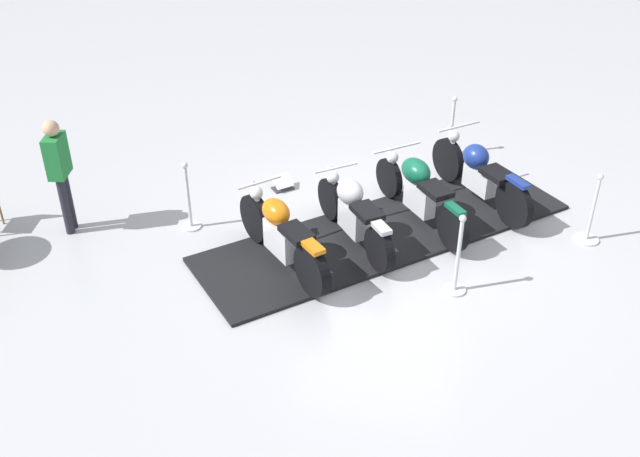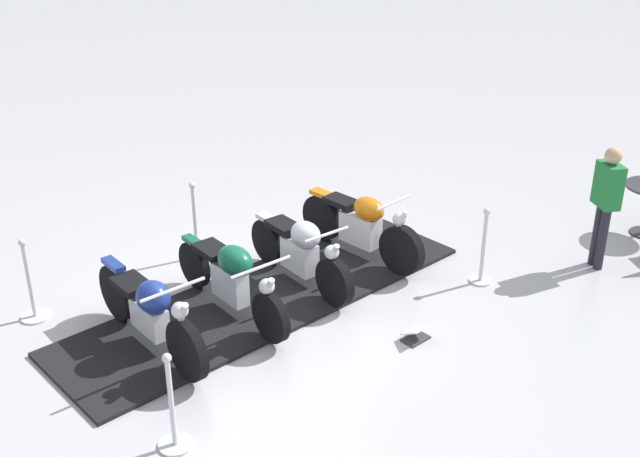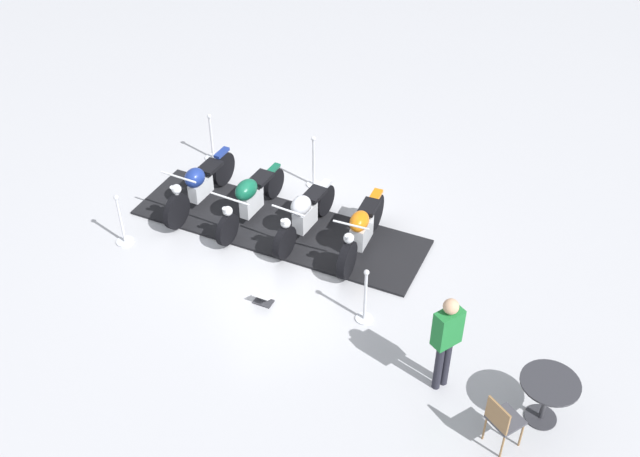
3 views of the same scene
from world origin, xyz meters
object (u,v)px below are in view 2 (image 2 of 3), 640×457
at_px(bystander_person, 606,197).
at_px(stanchion_left_mid, 196,231).
at_px(info_placard, 416,335).
at_px(motorcycle_navy, 150,311).
at_px(motorcycle_chrome, 301,251).
at_px(stanchion_left_front, 32,295).
at_px(stanchion_right_front, 173,418).
at_px(stanchion_right_rear, 483,256).
at_px(motorcycle_copper, 362,225).
at_px(motorcycle_forest, 232,276).

bearing_deg(bystander_person, stanchion_left_mid, -13.78).
xyz_separation_m(info_placard, bystander_person, (-1.86, 2.58, 0.95)).
xyz_separation_m(motorcycle_navy, motorcycle_chrome, (-1.52, 1.57, -0.02)).
relative_size(stanchion_left_front, stanchion_right_front, 1.01).
xyz_separation_m(stanchion_left_front, bystander_person, (-1.50, 7.10, 0.70)).
distance_m(motorcycle_navy, stanchion_right_rear, 4.25).
bearing_deg(info_placard, stanchion_right_rear, -168.53).
xyz_separation_m(motorcycle_chrome, motorcycle_copper, (-0.76, 0.79, 0.01)).
height_order(motorcycle_chrome, stanchion_right_rear, stanchion_right_rear).
relative_size(stanchion_left_front, info_placard, 2.83).
distance_m(stanchion_right_front, stanchion_right_rear, 4.66).
distance_m(motorcycle_navy, motorcycle_copper, 3.28).
bearing_deg(motorcycle_forest, motorcycle_chrome, 93.75).
bearing_deg(motorcycle_navy, stanchion_left_mid, 135.69).
distance_m(stanchion_left_front, info_placard, 4.54).
xyz_separation_m(motorcycle_navy, bystander_person, (-2.15, 5.52, 0.49)).
bearing_deg(info_placard, stanchion_left_front, -48.42).
distance_m(stanchion_left_mid, stanchion_right_rear, 3.84).
distance_m(stanchion_right_rear, info_placard, 1.71).
bearing_deg(motorcycle_forest, stanchion_right_front, -47.33).
height_order(stanchion_right_front, info_placard, stanchion_right_front).
bearing_deg(stanchion_left_mid, stanchion_right_front, 6.56).
bearing_deg(stanchion_left_front, bystander_person, 101.92).
height_order(motorcycle_chrome, motorcycle_copper, motorcycle_copper).
distance_m(motorcycle_copper, stanchion_left_front, 4.27).
bearing_deg(motorcycle_forest, info_placard, 36.98).
relative_size(stanchion_left_mid, stanchion_right_rear, 1.07).
height_order(motorcycle_forest, stanchion_right_front, stanchion_right_front).
relative_size(stanchion_right_rear, info_placard, 2.82).
bearing_deg(motorcycle_forest, stanchion_left_front, -128.63).
distance_m(motorcycle_chrome, stanchion_left_mid, 1.65).
bearing_deg(motorcycle_navy, info_placard, 53.86).
xyz_separation_m(motorcycle_copper, stanchion_left_mid, (0.02, -2.26, -0.11)).
relative_size(motorcycle_forest, info_placard, 4.73).
height_order(stanchion_left_front, stanchion_left_mid, stanchion_left_mid).
relative_size(stanchion_right_front, bystander_person, 0.61).
xyz_separation_m(motorcycle_forest, stanchion_left_mid, (-1.52, -0.70, -0.15)).
xyz_separation_m(motorcycle_chrome, bystander_person, (-0.63, 3.95, 0.51)).
bearing_deg(stanchion_right_front, motorcycle_chrome, 161.41).
relative_size(motorcycle_navy, stanchion_left_mid, 1.56).
height_order(stanchion_left_front, bystander_person, bystander_person).
xyz_separation_m(motorcycle_copper, info_placard, (1.99, 0.58, -0.44)).
bearing_deg(motorcycle_forest, motorcycle_copper, 93.44).
height_order(motorcycle_copper, stanchion_left_front, stanchion_left_front).
bearing_deg(info_placard, stanchion_right_front, -6.34).
relative_size(stanchion_left_mid, bystander_person, 0.66).
bearing_deg(info_placard, motorcycle_navy, -38.21).
distance_m(info_placard, bystander_person, 3.32).
bearing_deg(motorcycle_chrome, bystander_person, 59.58).
xyz_separation_m(stanchion_right_front, stanchion_left_mid, (-3.82, -0.44, 0.07)).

